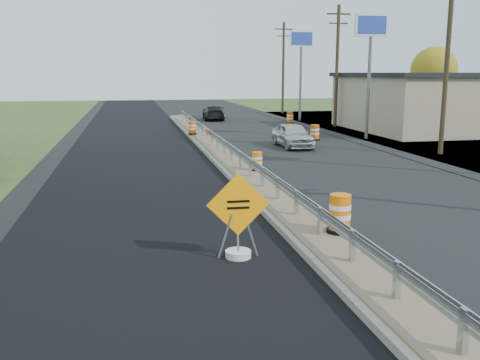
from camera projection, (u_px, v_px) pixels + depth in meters
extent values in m
plane|color=black|center=(277.00, 205.00, 17.49)|extent=(140.00, 140.00, 0.00)
cube|color=black|center=(136.00, 161.00, 26.21)|extent=(7.20, 120.00, 0.01)
cube|color=gray|center=(232.00, 163.00, 25.15)|extent=(1.60, 55.00, 0.18)
cube|color=brown|center=(232.00, 161.00, 25.13)|extent=(1.25, 55.00, 0.05)
cube|color=silver|center=(464.00, 331.00, 7.78)|extent=(0.10, 0.15, 0.70)
cube|color=silver|center=(397.00, 280.00, 9.70)|extent=(0.10, 0.15, 0.70)
cube|color=silver|center=(352.00, 246.00, 11.62)|extent=(0.10, 0.15, 0.70)
cube|color=silver|center=(320.00, 221.00, 13.54)|extent=(0.10, 0.15, 0.70)
cube|color=silver|center=(296.00, 203.00, 15.46)|extent=(0.10, 0.15, 0.70)
cube|color=silver|center=(278.00, 188.00, 17.38)|extent=(0.10, 0.15, 0.70)
cube|color=silver|center=(263.00, 177.00, 19.30)|extent=(0.10, 0.15, 0.70)
cube|color=silver|center=(250.00, 167.00, 21.22)|extent=(0.10, 0.15, 0.70)
cube|color=silver|center=(240.00, 159.00, 23.13)|extent=(0.10, 0.15, 0.70)
cube|color=silver|center=(232.00, 153.00, 25.05)|extent=(0.10, 0.15, 0.70)
cube|color=silver|center=(224.00, 147.00, 26.97)|extent=(0.10, 0.15, 0.70)
cube|color=silver|center=(218.00, 142.00, 28.89)|extent=(0.10, 0.15, 0.70)
cube|color=silver|center=(212.00, 138.00, 30.81)|extent=(0.10, 0.15, 0.70)
cube|color=silver|center=(207.00, 134.00, 32.73)|extent=(0.10, 0.15, 0.70)
cube|color=silver|center=(203.00, 131.00, 34.65)|extent=(0.10, 0.15, 0.70)
cube|color=silver|center=(199.00, 127.00, 36.57)|extent=(0.10, 0.15, 0.70)
cube|color=silver|center=(195.00, 125.00, 38.49)|extent=(0.10, 0.15, 0.70)
cube|color=silver|center=(192.00, 122.00, 40.41)|extent=(0.10, 0.15, 0.70)
cube|color=silver|center=(189.00, 120.00, 42.33)|extent=(0.10, 0.15, 0.70)
cube|color=silver|center=(186.00, 118.00, 44.25)|extent=(0.10, 0.15, 0.70)
cube|color=silver|center=(184.00, 116.00, 46.17)|extent=(0.10, 0.15, 0.70)
cube|color=silver|center=(181.00, 114.00, 48.09)|extent=(0.10, 0.15, 0.70)
cube|color=silver|center=(228.00, 146.00, 25.97)|extent=(0.04, 46.00, 0.34)
cube|color=silver|center=(228.00, 147.00, 25.99)|extent=(0.06, 46.00, 0.03)
cube|color=silver|center=(228.00, 144.00, 25.96)|extent=(0.06, 46.00, 0.03)
cube|color=tan|center=(474.00, 103.00, 40.48)|extent=(18.00, 12.00, 4.00)
cube|color=black|center=(476.00, 75.00, 40.06)|extent=(18.50, 12.50, 0.30)
cube|color=black|center=(363.00, 110.00, 38.77)|extent=(0.08, 7.20, 2.20)
cylinder|color=slate|center=(368.00, 86.00, 34.27)|extent=(0.22, 0.22, 6.80)
cube|color=white|center=(371.00, 25.00, 33.52)|extent=(2.20, 0.25, 1.40)
cube|color=#263FB2|center=(371.00, 25.00, 33.52)|extent=(1.90, 0.30, 1.10)
cylinder|color=slate|center=(300.00, 82.00, 47.71)|extent=(0.22, 0.22, 6.80)
cube|color=white|center=(301.00, 39.00, 46.95)|extent=(2.20, 0.25, 1.40)
cube|color=#263FB2|center=(301.00, 39.00, 46.95)|extent=(1.90, 0.30, 1.10)
cylinder|color=#473523|center=(447.00, 64.00, 27.49)|extent=(0.26, 0.26, 9.40)
cylinder|color=#473523|center=(337.00, 67.00, 41.89)|extent=(0.26, 0.26, 9.40)
cube|color=#473523|center=(339.00, 14.00, 41.10)|extent=(1.90, 0.12, 0.12)
cube|color=#473523|center=(338.00, 23.00, 41.24)|extent=(1.50, 0.10, 0.10)
cylinder|color=#473523|center=(283.00, 68.00, 56.29)|extent=(0.26, 0.26, 9.40)
cube|color=#473523|center=(284.00, 29.00, 55.50)|extent=(1.90, 0.12, 0.12)
cube|color=#473523|center=(284.00, 36.00, 55.63)|extent=(1.50, 0.10, 0.10)
cylinder|color=#473523|center=(432.00, 100.00, 55.00)|extent=(0.36, 0.36, 3.08)
sphere|color=#A38B23|center=(434.00, 70.00, 54.41)|extent=(4.62, 4.62, 4.62)
cylinder|color=white|center=(238.00, 254.00, 12.54)|extent=(0.61, 0.61, 0.18)
cube|color=slate|center=(225.00, 236.00, 12.39)|extent=(0.36, 0.06, 1.06)
cube|color=slate|center=(251.00, 235.00, 12.51)|extent=(0.36, 0.06, 1.06)
cube|color=slate|center=(238.00, 235.00, 12.50)|extent=(0.06, 0.27, 1.08)
cube|color=#FF9305|center=(238.00, 204.00, 12.31)|extent=(1.47, 0.10, 1.47)
cube|color=black|center=(238.00, 201.00, 12.27)|extent=(0.52, 0.03, 0.05)
cube|color=black|center=(238.00, 208.00, 12.30)|extent=(0.52, 0.03, 0.05)
cylinder|color=black|center=(339.00, 230.00, 13.78)|extent=(0.68, 0.68, 0.09)
cylinder|color=orange|center=(340.00, 213.00, 13.68)|extent=(0.54, 0.54, 0.95)
cylinder|color=white|center=(340.00, 207.00, 13.65)|extent=(0.56, 0.56, 0.12)
cylinder|color=white|center=(340.00, 216.00, 13.70)|extent=(0.56, 0.56, 0.12)
cylinder|color=black|center=(257.00, 169.00, 22.51)|extent=(0.53, 0.53, 0.07)
cylinder|color=orange|center=(257.00, 161.00, 22.43)|extent=(0.43, 0.43, 0.74)
cylinder|color=white|center=(257.00, 158.00, 22.41)|extent=(0.44, 0.44, 0.10)
cylinder|color=white|center=(257.00, 162.00, 22.45)|extent=(0.44, 0.44, 0.10)
cylinder|color=black|center=(192.00, 134.00, 35.57)|extent=(0.59, 0.59, 0.08)
cylinder|color=#FF5D0A|center=(192.00, 128.00, 35.49)|extent=(0.48, 0.48, 0.83)
cylinder|color=white|center=(192.00, 125.00, 35.46)|extent=(0.49, 0.49, 0.11)
cylinder|color=white|center=(192.00, 129.00, 35.51)|extent=(0.49, 0.49, 0.11)
cylinder|color=black|center=(315.00, 139.00, 34.42)|extent=(0.67, 0.67, 0.09)
cylinder|color=#DD5E09|center=(315.00, 132.00, 34.32)|extent=(0.54, 0.54, 0.94)
cylinder|color=white|center=(315.00, 130.00, 34.29)|extent=(0.55, 0.55, 0.12)
cylinder|color=white|center=(315.00, 133.00, 34.34)|extent=(0.55, 0.55, 0.12)
cylinder|color=black|center=(290.00, 123.00, 45.63)|extent=(0.68, 0.68, 0.09)
cylinder|color=#EC5B09|center=(290.00, 117.00, 45.54)|extent=(0.54, 0.54, 0.95)
cylinder|color=white|center=(290.00, 115.00, 45.51)|extent=(0.56, 0.56, 0.12)
cylinder|color=white|center=(290.00, 118.00, 45.56)|extent=(0.56, 0.56, 0.12)
imported|color=silver|center=(293.00, 135.00, 31.06)|extent=(1.73, 4.14, 1.40)
imported|color=black|center=(213.00, 113.00, 49.06)|extent=(2.26, 4.73, 1.33)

